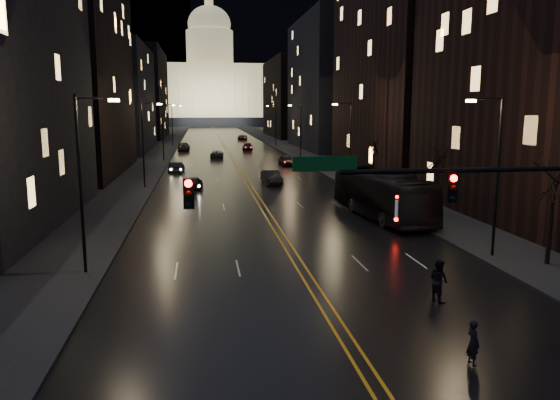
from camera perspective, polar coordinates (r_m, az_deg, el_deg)
name	(u,v)px	position (r m, az deg, el deg)	size (l,w,h in m)	color
ground	(350,345)	(20.21, 7.30, -14.84)	(900.00, 900.00, 0.00)	black
road	(220,139)	(148.02, -6.27, 6.34)	(20.00, 320.00, 0.02)	black
sidewalk_left	(167,139)	(148.20, -11.72, 6.23)	(8.00, 320.00, 0.16)	black
sidewalk_right	(272,138)	(149.15, -0.85, 6.45)	(8.00, 320.00, 0.16)	black
center_line	(220,139)	(148.02, -6.27, 6.35)	(0.62, 320.00, 0.01)	orange
building_left_mid	(68,61)	(73.67, -21.28, 13.39)	(12.00, 30.00, 28.00)	black
building_left_far	(116,99)	(110.86, -16.73, 10.08)	(12.00, 34.00, 20.00)	black
building_left_dist	(142,94)	(158.54, -14.22, 10.66)	(12.00, 40.00, 24.00)	black
building_right_near	(559,57)	(45.97, 27.13, 13.16)	(12.00, 26.00, 24.00)	black
building_right_tall	(409,21)	(73.32, 13.36, 17.73)	(12.00, 30.00, 38.00)	black
building_right_mid	(330,84)	(112.85, 5.27, 11.95)	(12.00, 34.00, 26.00)	black
building_right_dist	(291,98)	(159.86, 1.20, 10.58)	(12.00, 40.00, 22.00)	black
mountain_ridge	(263,26)	(404.23, -1.81, 17.68)	(520.00, 60.00, 130.00)	black
capitol	(211,89)	(267.89, -7.26, 11.44)	(90.00, 50.00, 58.50)	black
traffic_signal	(514,200)	(21.07, 23.29, -0.01)	(17.29, 0.45, 7.00)	black
streetlamp_right_near	(495,168)	(32.09, 21.53, 3.13)	(2.13, 0.25, 9.00)	black
streetlamp_left_near	(84,175)	(28.48, -19.82, 2.48)	(2.13, 0.25, 9.00)	black
streetlamp_right_mid	(349,138)	(59.93, 7.21, 6.43)	(2.13, 0.25, 9.00)	black
streetlamp_left_mid	(145,140)	(58.08, -13.96, 6.13)	(2.13, 0.25, 9.00)	black
streetlamp_right_far	(300,128)	(89.18, 2.07, 7.53)	(2.13, 0.25, 9.00)	black
streetlamp_left_far	(164,129)	(87.95, -12.05, 7.29)	(2.13, 0.25, 9.00)	black
streetlamp_right_dist	(275,123)	(118.81, -0.53, 8.05)	(2.13, 0.25, 9.00)	black
streetlamp_left_dist	(173,123)	(117.88, -11.10, 7.86)	(2.13, 0.25, 9.00)	black
tree_right_near	(554,182)	(31.64, 26.70, 1.67)	(2.40, 2.40, 6.65)	black
tree_right_mid	(439,158)	(43.78, 16.24, 4.24)	(2.40, 2.40, 6.65)	black
tree_right_far	(374,144)	(58.68, 9.79, 5.76)	(2.40, 2.40, 6.65)	black
bus	(382,194)	(42.38, 10.56, 0.59)	(3.03, 12.95, 3.61)	black
oncoming_car_a	(193,183)	(56.53, -9.07, 1.76)	(1.71, 4.26, 1.45)	black
oncoming_car_b	(177,168)	(71.74, -10.76, 3.35)	(1.51, 4.34, 1.43)	black
oncoming_car_c	(217,154)	(92.29, -6.61, 4.78)	(2.14, 4.63, 1.29)	black
oncoming_car_d	(184,146)	(109.35, -10.03, 5.54)	(2.31, 5.69, 1.65)	black
receding_car_a	(271,177)	(60.00, -0.90, 2.37)	(1.63, 4.68, 1.54)	black
receding_car_b	(286,161)	(79.13, 0.67, 4.12)	(1.78, 4.42, 1.51)	black
receding_car_c	(248,147)	(107.96, -3.41, 5.56)	(2.00, 4.91, 1.43)	black
receding_car_d	(242,137)	(142.89, -3.94, 6.55)	(2.40, 5.21, 1.45)	black
pedestrian_a	(473,343)	(19.46, 19.53, -13.89)	(0.55, 0.36, 1.52)	black
pedestrian_b	(439,280)	(24.87, 16.25, -8.08)	(0.92, 0.50, 1.89)	black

